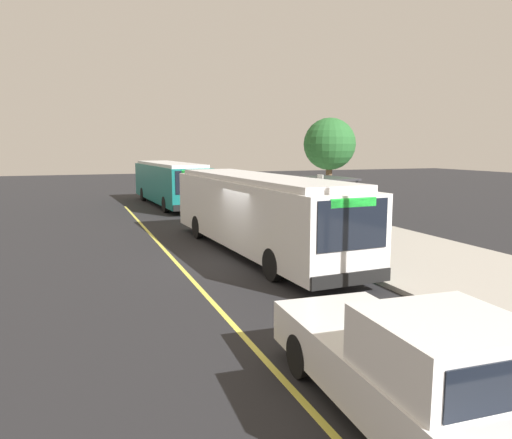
# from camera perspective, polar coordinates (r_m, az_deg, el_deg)

# --- Properties ---
(ground_plane) EXTENTS (120.00, 120.00, 0.00)m
(ground_plane) POSITION_cam_1_polar(r_m,az_deg,el_deg) (17.25, -1.73, -4.90)
(ground_plane) COLOR #232326
(sidewalk_curb) EXTENTS (44.00, 6.40, 0.15)m
(sidewalk_curb) POSITION_cam_1_polar(r_m,az_deg,el_deg) (19.95, 14.82, -3.13)
(sidewalk_curb) COLOR #A8A399
(sidewalk_curb) RESTS_ON ground_plane
(lane_stripe_center) EXTENTS (36.00, 0.14, 0.01)m
(lane_stripe_center) POSITION_cam_1_polar(r_m,az_deg,el_deg) (16.69, -8.92, -5.45)
(lane_stripe_center) COLOR #E0D64C
(lane_stripe_center) RESTS_ON ground_plane
(transit_bus_main) EXTENTS (12.63, 3.27, 2.95)m
(transit_bus_main) POSITION_cam_1_polar(r_m,az_deg,el_deg) (18.36, 0.07, 1.05)
(transit_bus_main) COLOR white
(transit_bus_main) RESTS_ON ground_plane
(transit_bus_second) EXTENTS (12.02, 3.17, 2.95)m
(transit_bus_second) POSITION_cam_1_polar(r_m,az_deg,el_deg) (34.08, -10.10, 4.35)
(transit_bus_second) COLOR #146B66
(transit_bus_second) RESTS_ON ground_plane
(pickup_truck) EXTENTS (5.49, 2.24, 1.85)m
(pickup_truck) POSITION_cam_1_polar(r_m,az_deg,el_deg) (7.59, 17.65, -16.32)
(pickup_truck) COLOR white
(pickup_truck) RESTS_ON ground_plane
(bus_shelter) EXTENTS (2.90, 1.60, 2.48)m
(bus_shelter) POSITION_cam_1_polar(r_m,az_deg,el_deg) (22.84, 8.68, 3.17)
(bus_shelter) COLOR #333338
(bus_shelter) RESTS_ON sidewalk_curb
(waiting_bench) EXTENTS (1.60, 0.48, 0.95)m
(waiting_bench) POSITION_cam_1_polar(r_m,az_deg,el_deg) (22.60, 8.80, -0.17)
(waiting_bench) COLOR brown
(waiting_bench) RESTS_ON sidewalk_curb
(route_sign_post) EXTENTS (0.44, 0.08, 2.80)m
(route_sign_post) POSITION_cam_1_polar(r_m,az_deg,el_deg) (19.40, 7.53, 2.39)
(route_sign_post) COLOR #333338
(route_sign_post) RESTS_ON sidewalk_curb
(pedestrian_commuter) EXTENTS (0.24, 0.40, 1.69)m
(pedestrian_commuter) POSITION_cam_1_polar(r_m,az_deg,el_deg) (19.75, 7.68, 0.03)
(pedestrian_commuter) COLOR #282D47
(pedestrian_commuter) RESTS_ON sidewalk_curb
(street_tree_near_shelter) EXTENTS (2.96, 2.96, 5.51)m
(street_tree_near_shelter) POSITION_cam_1_polar(r_m,az_deg,el_deg) (28.37, 8.62, 8.68)
(street_tree_near_shelter) COLOR brown
(street_tree_near_shelter) RESTS_ON sidewalk_curb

